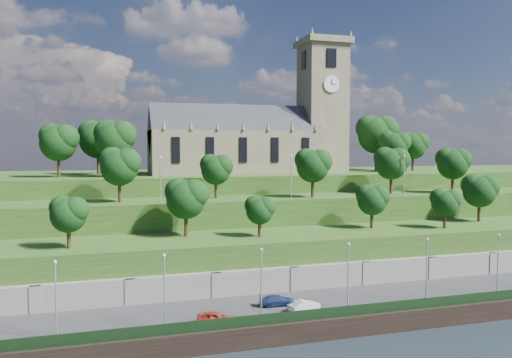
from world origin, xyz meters
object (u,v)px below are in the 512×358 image
object	(u,v)px
church	(259,134)
car_left	(214,318)
car_middle	(304,306)
car_right	(277,300)

from	to	relation	value
church	car_left	xyz separation A→B (m)	(-17.75, -43.35, -19.91)
car_middle	car_left	bearing A→B (deg)	77.06
church	car_right	distance (m)	45.46
car_left	car_right	distance (m)	8.84
car_left	car_right	bearing A→B (deg)	-45.21
car_left	car_right	xyz separation A→B (m)	(8.04, 3.67, -0.02)
church	car_middle	xyz separation A→B (m)	(-7.56, -42.36, -19.90)
church	car_middle	bearing A→B (deg)	-100.12
car_right	car_left	bearing A→B (deg)	117.67
car_left	car_middle	size ratio (longest dim) A/B	0.95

